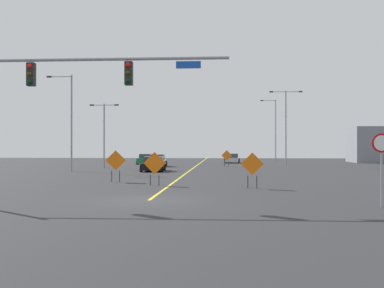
# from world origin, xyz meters

# --- Properties ---
(ground) EXTENTS (145.78, 145.78, 0.00)m
(ground) POSITION_xyz_m (0.00, 0.00, 0.00)
(ground) COLOR #2D2D30
(road_centre_stripe) EXTENTS (0.16, 80.99, 0.01)m
(road_centre_stripe) POSITION_xyz_m (0.00, 40.49, 0.00)
(road_centre_stripe) COLOR yellow
(road_centre_stripe) RESTS_ON ground
(traffic_signal_assembly) EXTENTS (13.49, 0.44, 6.65)m
(traffic_signal_assembly) POSITION_xyz_m (-5.22, -0.01, 5.11)
(traffic_signal_assembly) COLOR gray
(traffic_signal_assembly) RESTS_ON ground
(stop_sign) EXTENTS (0.76, 0.07, 2.91)m
(stop_sign) POSITION_xyz_m (9.52, -1.72, 2.05)
(stop_sign) COLOR gray
(stop_sign) RESTS_ON ground
(street_lamp_mid_right) EXTENTS (3.19, 0.24, 7.05)m
(street_lamp_mid_right) POSITION_xyz_m (-9.76, 30.03, 4.23)
(street_lamp_mid_right) COLOR gray
(street_lamp_mid_right) RESTS_ON ground
(street_lamp_far_left) EXTENTS (2.47, 0.24, 9.16)m
(street_lamp_far_left) POSITION_xyz_m (-11.26, 23.00, 5.06)
(street_lamp_far_left) COLOR gray
(street_lamp_far_left) RESTS_ON ground
(street_lamp_far_right) EXTENTS (2.43, 0.24, 9.70)m
(street_lamp_far_right) POSITION_xyz_m (11.27, 53.55, 5.34)
(street_lamp_far_right) COLOR gray
(street_lamp_far_right) RESTS_ON ground
(street_lamp_near_right) EXTENTS (3.98, 0.24, 9.20)m
(street_lamp_near_right) POSITION_xyz_m (10.91, 37.38, 5.41)
(street_lamp_near_right) COLOR gray
(street_lamp_near_right) RESTS_ON ground
(construction_sign_median_near) EXTENTS (1.30, 0.21, 2.05)m
(construction_sign_median_near) POSITION_xyz_m (4.95, 6.34, 1.29)
(construction_sign_median_near) COLOR orange
(construction_sign_median_near) RESTS_ON ground
(construction_sign_median_far) EXTENTS (1.25, 0.06, 1.94)m
(construction_sign_median_far) POSITION_xyz_m (3.67, 34.48, 1.22)
(construction_sign_median_far) COLOR orange
(construction_sign_median_far) RESTS_ON ground
(construction_sign_right_lane) EXTENTS (1.39, 0.15, 2.05)m
(construction_sign_right_lane) POSITION_xyz_m (-0.93, 8.01, 1.28)
(construction_sign_right_lane) COLOR orange
(construction_sign_right_lane) RESTS_ON ground
(construction_sign_left_lane) EXTENTS (1.33, 0.32, 2.13)m
(construction_sign_left_lane) POSITION_xyz_m (-3.95, 10.56, 1.35)
(construction_sign_left_lane) COLOR orange
(construction_sign_left_lane) RESTS_ON ground
(car_silver_passing) EXTENTS (2.26, 4.09, 1.34)m
(car_silver_passing) POSITION_xyz_m (4.52, 46.60, 0.63)
(car_silver_passing) COLOR #B7BABF
(car_silver_passing) RESTS_ON ground
(car_white_near) EXTENTS (2.16, 4.02, 1.43)m
(car_white_near) POSITION_xyz_m (-4.52, 34.37, 0.66)
(car_white_near) COLOR white
(car_white_near) RESTS_ON ground
(car_green_approaching) EXTENTS (2.17, 4.11, 1.36)m
(car_green_approaching) POSITION_xyz_m (-6.88, 41.07, 0.65)
(car_green_approaching) COLOR #196B38
(car_green_approaching) RESTS_ON ground
(car_black_distant) EXTENTS (2.30, 4.34, 1.40)m
(car_black_distant) POSITION_xyz_m (-3.43, 24.09, 0.64)
(car_black_distant) COLOR black
(car_black_distant) RESTS_ON ground
(roadside_building_east) EXTENTS (7.19, 6.32, 5.23)m
(roadside_building_east) POSITION_xyz_m (25.78, 50.48, 2.61)
(roadside_building_east) COLOR gray
(roadside_building_east) RESTS_ON ground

